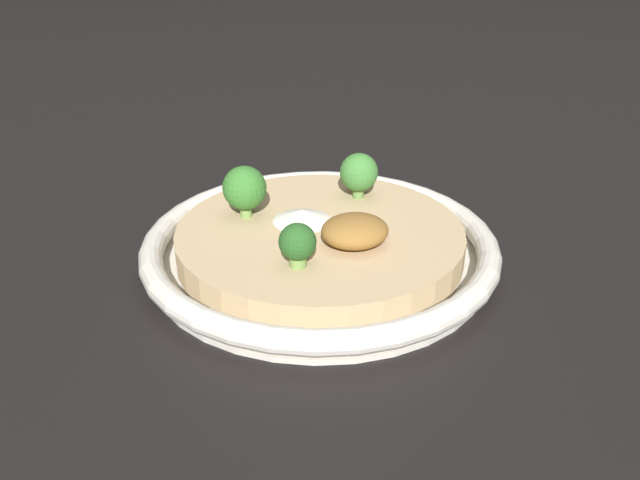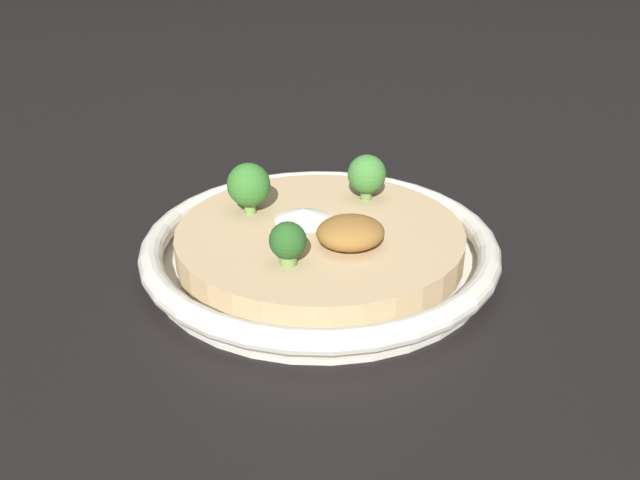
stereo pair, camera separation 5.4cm
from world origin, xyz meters
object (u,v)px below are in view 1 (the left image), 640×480
(risotto_bowl, at_px, (320,244))
(broccoli_front_left, at_px, (359,173))
(broccoli_right, at_px, (245,189))
(broccoli_back, at_px, (298,243))

(risotto_bowl, bearing_deg, broccoli_front_left, -140.12)
(broccoli_right, xyz_separation_m, broccoli_back, (-0.01, 0.10, -0.01))
(broccoli_right, bearing_deg, risotto_bowl, 140.43)
(risotto_bowl, distance_m, broccoli_right, 0.08)
(risotto_bowl, distance_m, broccoli_back, 0.08)
(risotto_bowl, bearing_deg, broccoli_back, 54.83)
(broccoli_back, bearing_deg, broccoli_right, -82.04)
(broccoli_back, bearing_deg, broccoli_front_left, -132.95)
(broccoli_front_left, height_order, broccoli_right, broccoli_right)
(broccoli_right, bearing_deg, broccoli_front_left, -178.20)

